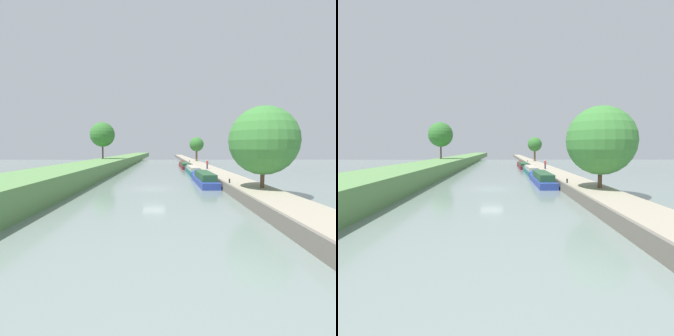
{
  "view_description": "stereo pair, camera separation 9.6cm",
  "coord_description": "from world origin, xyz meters",
  "views": [
    {
      "loc": [
        1.18,
        -30.15,
        4.63
      ],
      "look_at": [
        1.94,
        19.08,
        1.0
      ],
      "focal_mm": 28.21,
      "sensor_mm": 36.0,
      "label": 1
    },
    {
      "loc": [
        1.28,
        -30.15,
        4.63
      ],
      "look_at": [
        1.94,
        19.08,
        1.0
      ],
      "focal_mm": 28.21,
      "sensor_mm": 36.0,
      "label": 2
    }
  ],
  "objects": [
    {
      "name": "tree_leftbank_downstream",
      "position": [
        -13.4,
        32.94,
        7.94
      ],
      "size": [
        5.82,
        5.82,
        8.65
      ],
      "color": "#4C3828",
      "rests_on": "left_grassy_bank"
    },
    {
      "name": "ground_plane",
      "position": [
        0.0,
        0.0,
        0.0
      ],
      "size": [
        160.0,
        160.0,
        0.0
      ],
      "primitive_type": "plane",
      "color": "slate"
    },
    {
      "name": "right_towpath",
      "position": [
        9.77,
        0.0,
        0.48
      ],
      "size": [
        3.7,
        260.0,
        0.95
      ],
      "color": "#9E937F",
      "rests_on": "ground_plane"
    },
    {
      "name": "tree_rightbank_midnear",
      "position": [
        10.76,
        47.23,
        5.83
      ],
      "size": [
        4.15,
        4.15,
        7.01
      ],
      "color": "brown",
      "rests_on": "right_towpath"
    },
    {
      "name": "mooring_bollard_near",
      "position": [
        8.22,
        -2.14,
        1.18
      ],
      "size": [
        0.16,
        0.16,
        0.45
      ],
      "color": "black",
      "rests_on": "right_towpath"
    },
    {
      "name": "stone_quay",
      "position": [
        7.79,
        0.0,
        0.5
      ],
      "size": [
        0.25,
        260.0,
        1.0
      ],
      "color": "#6B665B",
      "rests_on": "ground_plane"
    },
    {
      "name": "tree_rightbank_near",
      "position": [
        10.36,
        -5.85,
        5.37
      ],
      "size": [
        6.35,
        6.35,
        7.6
      ],
      "color": "brown",
      "rests_on": "right_towpath"
    },
    {
      "name": "narrowboat_teal",
      "position": [
        6.5,
        19.24,
        0.59
      ],
      "size": [
        1.84,
        13.97,
        1.9
      ],
      "color": "#195B60",
      "rests_on": "ground_plane"
    },
    {
      "name": "person_walking",
      "position": [
        9.0,
        17.3,
        1.83
      ],
      "size": [
        0.34,
        0.34,
        1.66
      ],
      "color": "#282D42",
      "rests_on": "right_towpath"
    },
    {
      "name": "narrowboat_blue",
      "position": [
        6.46,
        4.96,
        0.64
      ],
      "size": [
        2.11,
        12.66,
        2.2
      ],
      "color": "#283D93",
      "rests_on": "ground_plane"
    },
    {
      "name": "mooring_bollard_far",
      "position": [
        8.22,
        42.34,
        1.18
      ],
      "size": [
        0.16,
        0.16,
        0.45
      ],
      "color": "black",
      "rests_on": "right_towpath"
    },
    {
      "name": "narrowboat_maroon",
      "position": [
        6.25,
        35.07,
        0.52
      ],
      "size": [
        2.1,
        15.85,
        2.0
      ],
      "color": "maroon",
      "rests_on": "ground_plane"
    },
    {
      "name": "left_grassy_bank",
      "position": [
        -11.48,
        0.0,
        1.11
      ],
      "size": [
        7.12,
        260.0,
        2.22
      ],
      "color": "#5B894C",
      "rests_on": "ground_plane"
    }
  ]
}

